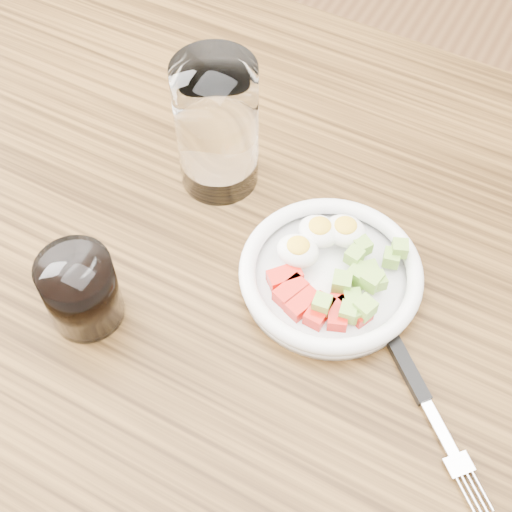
{
  "coord_description": "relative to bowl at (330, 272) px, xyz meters",
  "views": [
    {
      "loc": [
        0.19,
        -0.36,
        1.41
      ],
      "look_at": [
        -0.01,
        0.01,
        0.8
      ],
      "focal_mm": 50.0,
      "sensor_mm": 36.0,
      "label": 1
    }
  ],
  "objects": [
    {
      "name": "water_glass",
      "position": [
        -0.18,
        0.07,
        0.06
      ],
      "size": [
        0.09,
        0.09,
        0.16
      ],
      "primitive_type": "cylinder",
      "color": "white",
      "rests_on": "dining_table"
    },
    {
      "name": "bowl",
      "position": [
        0.0,
        0.0,
        0.0
      ],
      "size": [
        0.19,
        0.19,
        0.04
      ],
      "color": "white",
      "rests_on": "dining_table"
    },
    {
      "name": "dining_table",
      "position": [
        -0.06,
        -0.04,
        -0.12
      ],
      "size": [
        1.5,
        0.9,
        0.77
      ],
      "color": "brown",
      "rests_on": "ground"
    },
    {
      "name": "coffee_glass",
      "position": [
        -0.2,
        -0.15,
        0.02
      ],
      "size": [
        0.07,
        0.07,
        0.09
      ],
      "color": "white",
      "rests_on": "dining_table"
    },
    {
      "name": "ground",
      "position": [
        -0.06,
        -0.04,
        -0.79
      ],
      "size": [
        4.0,
        4.0,
        0.0
      ],
      "primitive_type": "plane",
      "color": "brown",
      "rests_on": "ground"
    },
    {
      "name": "fork",
      "position": [
        0.12,
        -0.07,
        -0.01
      ],
      "size": [
        0.17,
        0.15,
        0.01
      ],
      "color": "black",
      "rests_on": "dining_table"
    }
  ]
}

